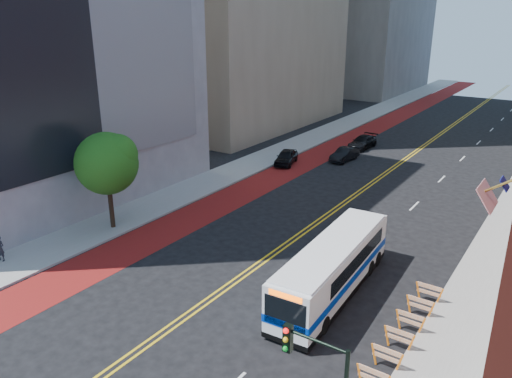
{
  "coord_description": "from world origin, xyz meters",
  "views": [
    {
      "loc": [
        14.74,
        -14.83,
        14.31
      ],
      "look_at": [
        -0.64,
        8.0,
        4.47
      ],
      "focal_mm": 35.0,
      "sensor_mm": 36.0,
      "label": 1
    }
  ],
  "objects_px": {
    "car_b": "(345,154)",
    "pedestrian": "(0,248)",
    "street_tree": "(107,161)",
    "transit_bus": "(333,267)",
    "car_c": "(363,142)",
    "car_a": "(286,157)"
  },
  "relations": [
    {
      "from": "transit_bus",
      "to": "car_c",
      "type": "relative_size",
      "value": 2.35
    },
    {
      "from": "car_c",
      "to": "pedestrian",
      "type": "xyz_separation_m",
      "value": [
        -7.54,
        -37.28,
        0.28
      ]
    },
    {
      "from": "transit_bus",
      "to": "car_a",
      "type": "height_order",
      "value": "transit_bus"
    },
    {
      "from": "car_c",
      "to": "car_a",
      "type": "bearing_deg",
      "value": -109.01
    },
    {
      "from": "car_a",
      "to": "car_b",
      "type": "height_order",
      "value": "car_a"
    },
    {
      "from": "car_c",
      "to": "car_b",
      "type": "bearing_deg",
      "value": -83.45
    },
    {
      "from": "street_tree",
      "to": "car_b",
      "type": "xyz_separation_m",
      "value": [
        6.25,
        24.48,
        -4.26
      ]
    },
    {
      "from": "street_tree",
      "to": "car_a",
      "type": "relative_size",
      "value": 1.61
    },
    {
      "from": "transit_bus",
      "to": "car_a",
      "type": "xyz_separation_m",
      "value": [
        -14.34,
        19.31,
        -0.84
      ]
    },
    {
      "from": "street_tree",
      "to": "car_c",
      "type": "bearing_deg",
      "value": 79.0
    },
    {
      "from": "car_a",
      "to": "pedestrian",
      "type": "height_order",
      "value": "pedestrian"
    },
    {
      "from": "street_tree",
      "to": "pedestrian",
      "type": "distance_m",
      "value": 8.38
    },
    {
      "from": "transit_bus",
      "to": "car_c",
      "type": "height_order",
      "value": "transit_bus"
    },
    {
      "from": "street_tree",
      "to": "pedestrian",
      "type": "bearing_deg",
      "value": -103.22
    },
    {
      "from": "street_tree",
      "to": "car_c",
      "type": "relative_size",
      "value": 1.44
    },
    {
      "from": "car_a",
      "to": "pedestrian",
      "type": "distance_m",
      "value": 27.6
    },
    {
      "from": "car_a",
      "to": "car_b",
      "type": "distance_m",
      "value": 6.09
    },
    {
      "from": "transit_bus",
      "to": "car_c",
      "type": "bearing_deg",
      "value": 106.74
    },
    {
      "from": "car_a",
      "to": "car_b",
      "type": "relative_size",
      "value": 1.05
    },
    {
      "from": "car_b",
      "to": "pedestrian",
      "type": "distance_m",
      "value": 32.65
    },
    {
      "from": "car_b",
      "to": "car_c",
      "type": "distance_m",
      "value": 5.62
    },
    {
      "from": "car_a",
      "to": "pedestrian",
      "type": "bearing_deg",
      "value": -113.43
    }
  ]
}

